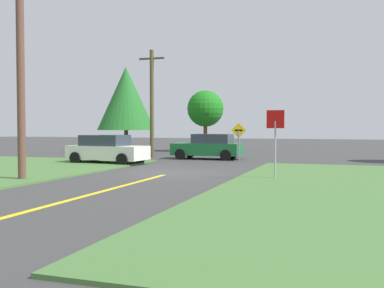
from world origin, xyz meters
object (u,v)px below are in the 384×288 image
at_px(car_approaching_junction, 208,147).
at_px(oak_tree_left, 126,98).
at_px(stop_sign, 275,131).
at_px(direction_sign, 239,137).
at_px(parked_car_near_building, 107,150).
at_px(oak_tree_right, 205,109).
at_px(utility_pole_mid, 152,102).
at_px(utility_pole_near, 21,66).

height_order(car_approaching_junction, oak_tree_left, oak_tree_left).
bearing_deg(stop_sign, car_approaching_junction, -52.77).
distance_m(stop_sign, car_approaching_junction, 11.71).
bearing_deg(oak_tree_left, direction_sign, -27.28).
height_order(stop_sign, parked_car_near_building, stop_sign).
bearing_deg(car_approaching_junction, oak_tree_left, -26.50).
bearing_deg(car_approaching_junction, stop_sign, 119.23).
bearing_deg(oak_tree_right, oak_tree_left, -138.88).
relative_size(stop_sign, parked_car_near_building, 0.59).
relative_size(stop_sign, car_approaching_junction, 0.63).
distance_m(parked_car_near_building, oak_tree_right, 14.08).
height_order(oak_tree_left, oak_tree_right, oak_tree_left).
distance_m(utility_pole_mid, oak_tree_right, 8.18).
distance_m(parked_car_near_building, utility_pole_near, 8.91).
xyz_separation_m(direction_sign, oak_tree_left, (-10.10, 5.21, 2.83)).
bearing_deg(stop_sign, oak_tree_left, -38.19).
bearing_deg(direction_sign, car_approaching_junction, 149.39).
relative_size(utility_pole_near, oak_tree_left, 1.28).
distance_m(car_approaching_junction, utility_pole_mid, 5.02).
distance_m(stop_sign, utility_pole_near, 10.17).
bearing_deg(direction_sign, utility_pole_near, -115.53).
relative_size(parked_car_near_building, oak_tree_left, 0.69).
distance_m(stop_sign, utility_pole_mid, 14.38).
bearing_deg(oak_tree_left, oak_tree_right, 41.12).
distance_m(car_approaching_junction, oak_tree_left, 9.38).
height_order(car_approaching_junction, direction_sign, direction_sign).
bearing_deg(parked_car_near_building, utility_pole_near, -79.21).
bearing_deg(direction_sign, oak_tree_right, 117.46).
height_order(stop_sign, oak_tree_right, oak_tree_right).
bearing_deg(direction_sign, utility_pole_mid, 166.03).
distance_m(utility_pole_near, oak_tree_left, 17.89).
bearing_deg(stop_sign, utility_pole_mid, -38.91).
bearing_deg(parked_car_near_building, direction_sign, 36.62).
xyz_separation_m(stop_sign, car_approaching_junction, (-5.73, 10.15, -1.10)).
bearing_deg(stop_sign, oak_tree_right, -57.59).
bearing_deg(oak_tree_left, utility_pole_mid, -43.98).
relative_size(parked_car_near_building, utility_pole_near, 0.54).
bearing_deg(oak_tree_right, utility_pole_near, -92.08).
bearing_deg(parked_car_near_building, utility_pole_mid, 92.19).
xyz_separation_m(stop_sign, utility_pole_mid, (-9.78, 10.37, 1.86)).
relative_size(utility_pole_near, utility_pole_mid, 1.19).
relative_size(parked_car_near_building, utility_pole_mid, 0.64).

